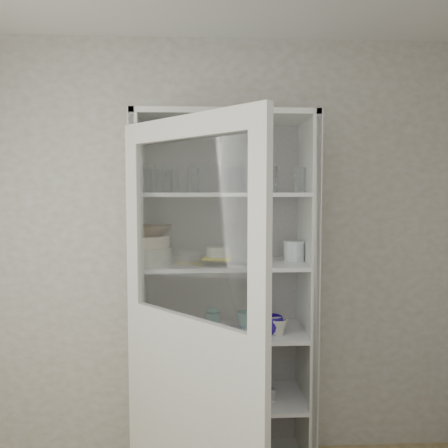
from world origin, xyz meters
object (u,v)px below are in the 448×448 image
(yellow_trivet, at_px, (218,258))
(measuring_cups, at_px, (217,331))
(terracotta_bowl, at_px, (151,230))
(goblet_2, at_px, (240,178))
(cream_bowl, at_px, (151,241))
(cupboard_door, at_px, (189,365))
(tin_box, at_px, (254,392))
(mug_blue, at_px, (272,325))
(goblet_1, at_px, (227,177))
(plate_stack_front, at_px, (151,256))
(goblet_0, at_px, (192,177))
(mug_teal, at_px, (245,320))
(mug_white, at_px, (278,327))
(goblet_3, at_px, (264,178))
(glass_platter, at_px, (218,260))
(cream_dish, at_px, (221,393))
(plate_stack_back, at_px, (155,255))
(white_canister, at_px, (154,320))
(white_ramekin, at_px, (218,251))
(grey_bowl_stack, at_px, (294,251))
(pantry_cabinet, at_px, (223,313))
(teal_jar, at_px, (213,318))

(yellow_trivet, bearing_deg, measuring_cups, -98.66)
(terracotta_bowl, distance_m, yellow_trivet, 0.42)
(goblet_2, distance_m, cream_bowl, 0.65)
(cupboard_door, xyz_separation_m, tin_box, (0.36, 0.53, -0.38))
(mug_blue, bearing_deg, goblet_1, 134.78)
(plate_stack_front, relative_size, cream_bowl, 1.11)
(goblet_0, xyz_separation_m, mug_teal, (0.31, -0.06, -0.84))
(goblet_2, xyz_separation_m, plate_stack_front, (-0.51, -0.19, -0.44))
(cream_bowl, bearing_deg, goblet_0, 37.19)
(mug_teal, xyz_separation_m, mug_white, (0.17, -0.14, -0.00))
(mug_teal, xyz_separation_m, tin_box, (0.05, -0.06, -0.42))
(cupboard_door, distance_m, goblet_3, 1.16)
(glass_platter, height_order, tin_box, glass_platter)
(measuring_cups, distance_m, cream_dish, 0.39)
(plate_stack_back, distance_m, measuring_cups, 0.58)
(white_canister, relative_size, cream_dish, 0.55)
(goblet_1, relative_size, cream_dish, 0.79)
(tin_box, bearing_deg, cream_dish, -177.24)
(plate_stack_front, relative_size, plate_stack_back, 1.01)
(plate_stack_front, relative_size, measuring_cups, 2.53)
(cupboard_door, distance_m, yellow_trivet, 0.70)
(white_ramekin, bearing_deg, mug_white, -16.91)
(goblet_2, bearing_deg, mug_blue, -48.18)
(goblet_3, relative_size, grey_bowl_stack, 1.42)
(mug_teal, bearing_deg, goblet_1, 140.36)
(pantry_cabinet, relative_size, grey_bowl_stack, 17.47)
(goblet_2, height_order, plate_stack_back, goblet_2)
(terracotta_bowl, relative_size, mug_blue, 1.86)
(pantry_cabinet, relative_size, mug_blue, 16.48)
(goblet_1, bearing_deg, tin_box, -34.64)
(cream_bowl, xyz_separation_m, white_canister, (0.00, 0.09, -0.47))
(terracotta_bowl, bearing_deg, mug_teal, 11.74)
(pantry_cabinet, xyz_separation_m, measuring_cups, (-0.04, -0.14, -0.06))
(cupboard_door, bearing_deg, plate_stack_back, 154.61)
(goblet_0, distance_m, plate_stack_front, 0.52)
(cupboard_door, xyz_separation_m, plate_stack_front, (-0.22, 0.47, 0.44))
(goblet_3, relative_size, glass_platter, 0.48)
(cream_dish, bearing_deg, grey_bowl_stack, 5.63)
(measuring_cups, bearing_deg, goblet_0, 129.66)
(goblet_2, relative_size, tin_box, 0.81)
(mug_white, bearing_deg, mug_blue, 147.05)
(yellow_trivet, xyz_separation_m, mug_teal, (0.16, 0.04, -0.38))
(glass_platter, bearing_deg, measuring_cups, -98.66)
(tin_box, bearing_deg, cupboard_door, -124.56)
(terracotta_bowl, distance_m, white_ramekin, 0.41)
(plate_stack_back, height_order, glass_platter, plate_stack_back)
(white_canister, bearing_deg, measuring_cups, -13.34)
(grey_bowl_stack, bearing_deg, plate_stack_back, 173.09)
(cream_bowl, distance_m, teal_jar, 0.61)
(white_ramekin, height_order, cream_dish, white_ramekin)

